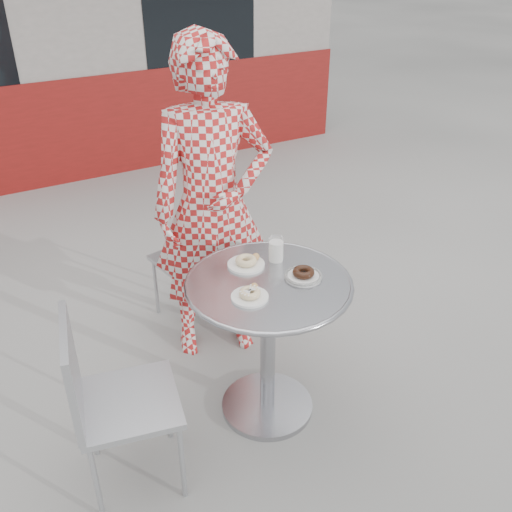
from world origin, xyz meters
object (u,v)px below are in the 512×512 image
seated_person (213,207)px  plate_far (247,262)px  chair_far (193,283)px  bistro_table (268,316)px  chair_left (130,433)px  plate_checker (303,275)px  plate_near (250,294)px  milk_cup (276,250)px

seated_person → plate_far: seated_person is taller
seated_person → plate_far: (-0.05, -0.47, -0.09)m
chair_far → plate_far: size_ratio=4.58×
chair_far → plate_far: (-0.03, -0.77, 0.56)m
bistro_table → chair_left: size_ratio=0.90×
seated_person → plate_checker: 0.71m
bistro_table → chair_far: 1.01m
bistro_table → chair_far: size_ratio=0.96×
plate_far → chair_far: bearing=87.7°
chair_left → plate_near: (0.61, -0.01, 0.54)m
bistro_table → plate_checker: bearing=-17.4°
chair_left → seated_person: bearing=-35.6°
seated_person → bistro_table: bearing=-77.8°
plate_far → plate_checker: 0.29m
chair_far → plate_checker: (0.15, -1.00, 0.56)m
bistro_table → chair_left: bearing=-175.1°
plate_checker → milk_cup: 0.21m
plate_far → plate_near: bearing=-116.0°
seated_person → chair_left: bearing=-122.9°
plate_far → plate_near: plate_far is taller
seated_person → plate_far: size_ratio=10.04×
bistro_table → plate_checker: size_ratio=4.47×
bistro_table → plate_far: bearing=96.0°
seated_person → milk_cup: 0.51m
chair_left → seated_person: size_ratio=0.49×
chair_far → plate_far: 0.95m
milk_cup → plate_far: bearing=169.5°
plate_far → milk_cup: bearing=-10.5°
chair_far → plate_near: bearing=72.0°
bistro_table → plate_near: bearing=-152.9°
bistro_table → seated_person: (0.03, 0.64, 0.31)m
chair_left → plate_far: bearing=-59.5°
chair_left → plate_far: (0.73, 0.24, 0.54)m
chair_far → plate_near: 1.17m
plate_far → bistro_table: bearing=-84.0°
chair_far → milk_cup: size_ratio=6.76×
seated_person → milk_cup: size_ratio=14.81×
chair_left → plate_checker: size_ratio=4.96×
chair_left → seated_person: 1.23m
seated_person → plate_checker: bearing=-64.6°
milk_cup → plate_checker: bearing=-82.0°
chair_far → seated_person: (0.02, -0.30, 0.65)m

